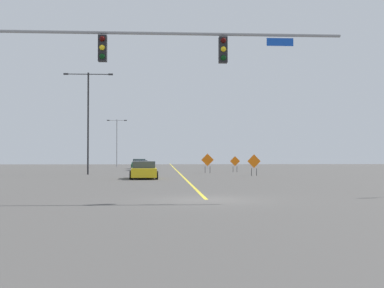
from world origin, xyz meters
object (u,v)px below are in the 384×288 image
object	(u,v)px
construction_sign_left_lane	(254,162)
car_green_far	(140,164)
construction_sign_left_shoulder	(208,161)
construction_sign_median_near	(235,162)
street_lamp_near_left	(117,139)
car_white_approaching	(141,166)
traffic_signal_assembly	(105,63)
car_yellow_distant	(144,170)
street_lamp_mid_left	(88,114)

from	to	relation	value
construction_sign_left_lane	car_green_far	distance (m)	29.00
construction_sign_left_lane	construction_sign_left_shoulder	xyz separation A→B (m)	(-3.50, 7.81, 0.07)
construction_sign_median_near	construction_sign_left_lane	size ratio (longest dim) A/B	0.92
construction_sign_left_lane	car_green_far	xyz separation A→B (m)	(-11.44, 26.64, -0.56)
street_lamp_near_left	car_white_approaching	xyz separation A→B (m)	(5.05, -23.86, -4.14)
traffic_signal_assembly	car_yellow_distant	distance (m)	20.07
street_lamp_near_left	street_lamp_mid_left	world-z (taller)	street_lamp_mid_left
street_lamp_near_left	construction_sign_left_shoulder	bearing A→B (deg)	-69.80
construction_sign_left_lane	construction_sign_median_near	bearing A→B (deg)	90.74
street_lamp_near_left	construction_sign_left_lane	xyz separation A→B (m)	(15.96, -41.69, -3.54)
construction_sign_left_shoulder	car_white_approaching	size ratio (longest dim) A/B	0.51
street_lamp_near_left	construction_sign_left_lane	bearing A→B (deg)	-69.05
car_yellow_distant	car_white_approaching	world-z (taller)	car_yellow_distant
traffic_signal_assembly	street_lamp_mid_left	world-z (taller)	street_lamp_mid_left
car_yellow_distant	car_white_approaching	xyz separation A→B (m)	(-1.23, 23.24, -0.05)
construction_sign_left_lane	car_white_approaching	bearing A→B (deg)	121.46
street_lamp_near_left	traffic_signal_assembly	bearing A→B (deg)	-85.33
car_white_approaching	car_green_far	bearing A→B (deg)	93.44
car_green_far	traffic_signal_assembly	bearing A→B (deg)	-88.98
car_white_approaching	construction_sign_median_near	bearing A→B (deg)	-32.52
street_lamp_near_left	car_yellow_distant	bearing A→B (deg)	-82.40
traffic_signal_assembly	construction_sign_left_lane	size ratio (longest dim) A/B	7.59
street_lamp_near_left	construction_sign_left_shoulder	size ratio (longest dim) A/B	3.94
traffic_signal_assembly	car_white_approaching	xyz separation A→B (m)	(-0.39, 42.71, -4.85)
construction_sign_left_shoulder	traffic_signal_assembly	bearing A→B (deg)	-102.13
traffic_signal_assembly	car_white_approaching	size ratio (longest dim) A/B	3.68
street_lamp_mid_left	construction_sign_median_near	distance (m)	17.38
traffic_signal_assembly	construction_sign_left_shoulder	xyz separation A→B (m)	(7.03, 32.69, -4.17)
construction_sign_left_shoulder	car_yellow_distant	distance (m)	14.61
street_lamp_near_left	construction_sign_left_shoulder	xyz separation A→B (m)	(12.47, -33.88, -3.47)
construction_sign_left_lane	car_green_far	world-z (taller)	construction_sign_left_lane
car_white_approaching	street_lamp_mid_left	bearing A→B (deg)	-107.89
construction_sign_median_near	car_green_far	world-z (taller)	construction_sign_median_near
construction_sign_left_lane	car_yellow_distant	size ratio (longest dim) A/B	0.42
car_white_approaching	street_lamp_near_left	bearing A→B (deg)	101.96
traffic_signal_assembly	construction_sign_left_shoulder	bearing A→B (deg)	77.87
construction_sign_left_lane	street_lamp_near_left	bearing A→B (deg)	110.95
street_lamp_mid_left	construction_sign_median_near	size ratio (longest dim) A/B	5.55
construction_sign_left_shoulder	car_yellow_distant	size ratio (longest dim) A/B	0.45
street_lamp_near_left	car_green_far	distance (m)	16.25
construction_sign_median_near	construction_sign_left_lane	xyz separation A→B (m)	(0.14, -10.97, 0.10)
street_lamp_mid_left	car_white_approaching	world-z (taller)	street_lamp_mid_left
car_yellow_distant	construction_sign_median_near	bearing A→B (deg)	59.77
traffic_signal_assembly	construction_sign_median_near	world-z (taller)	traffic_signal_assembly
street_lamp_near_left	car_yellow_distant	distance (m)	47.69
construction_sign_median_near	car_yellow_distant	size ratio (longest dim) A/B	0.39
street_lamp_mid_left	construction_sign_left_shoulder	size ratio (longest dim) A/B	4.81
construction_sign_left_shoulder	car_yellow_distant	xyz separation A→B (m)	(-6.18, -13.22, -0.62)
traffic_signal_assembly	street_lamp_near_left	world-z (taller)	street_lamp_near_left
construction_sign_median_near	construction_sign_left_shoulder	xyz separation A→B (m)	(-3.36, -3.15, 0.17)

